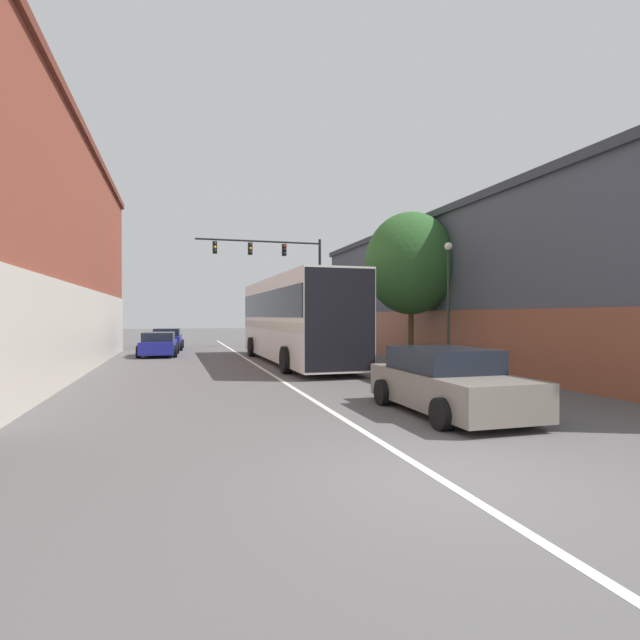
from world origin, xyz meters
name	(u,v)px	position (x,y,z in m)	size (l,w,h in m)	color
ground_plane	(443,481)	(0.00, 0.00, 0.00)	(160.00, 160.00, 0.00)	#565454
lane_center_line	(256,365)	(0.00, 15.68, 0.00)	(0.14, 43.35, 0.01)	silver
building_right_storefront	(497,287)	(11.10, 14.43, 3.45)	(7.57, 28.92, 6.66)	#4C515B
bus	(294,316)	(1.76, 16.10, 2.09)	(2.95, 12.91, 3.73)	silver
hatchback_foreground	(447,382)	(2.37, 3.95, 0.67)	(2.14, 4.38, 1.40)	slate
parked_car_left_near	(159,344)	(-4.18, 21.88, 0.60)	(2.08, 4.32, 1.25)	navy
parked_car_left_mid	(167,339)	(-3.86, 26.94, 0.63)	(2.06, 4.26, 1.32)	navy
traffic_signal_gantry	(282,266)	(3.53, 27.34, 5.46)	(8.43, 0.36, 7.37)	black
street_lamp	(448,303)	(6.17, 10.38, 2.56)	(0.28, 0.28, 4.76)	#233323
street_tree_near	(411,264)	(6.40, 13.84, 4.35)	(3.99, 3.59, 6.55)	#4C3823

